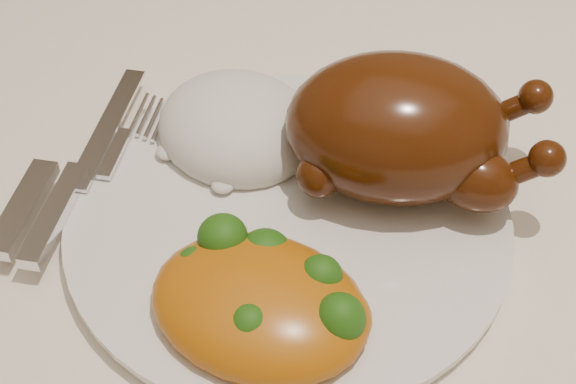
% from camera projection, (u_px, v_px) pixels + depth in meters
% --- Properties ---
extents(dining_table, '(1.60, 0.90, 0.76)m').
position_uv_depth(dining_table, '(423.00, 261.00, 0.63)').
color(dining_table, brown).
rests_on(dining_table, floor).
extents(tablecloth, '(1.73, 1.03, 0.18)m').
position_uv_depth(tablecloth, '(435.00, 198.00, 0.58)').
color(tablecloth, white).
rests_on(tablecloth, dining_table).
extents(dinner_plate, '(0.37, 0.37, 0.01)m').
position_uv_depth(dinner_plate, '(288.00, 220.00, 0.52)').
color(dinner_plate, white).
rests_on(dinner_plate, tablecloth).
extents(roast_chicken, '(0.19, 0.15, 0.09)m').
position_uv_depth(roast_chicken, '(403.00, 128.00, 0.51)').
color(roast_chicken, '#4B1D08').
rests_on(roast_chicken, dinner_plate).
extents(rice_mound, '(0.13, 0.12, 0.06)m').
position_uv_depth(rice_mound, '(237.00, 128.00, 0.56)').
color(rice_mound, white).
rests_on(rice_mound, dinner_plate).
extents(mac_and_cheese, '(0.14, 0.11, 0.05)m').
position_uv_depth(mac_and_cheese, '(268.00, 303.00, 0.45)').
color(mac_and_cheese, '#B8590B').
rests_on(mac_and_cheese, dinner_plate).
extents(cutlery, '(0.07, 0.19, 0.01)m').
position_uv_depth(cutlery, '(66.00, 183.00, 0.53)').
color(cutlery, silver).
rests_on(cutlery, dinner_plate).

